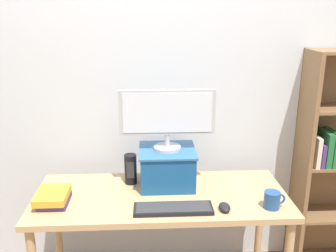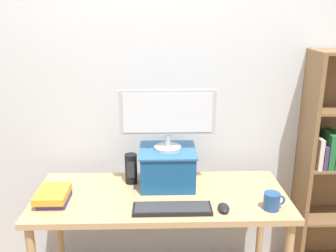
# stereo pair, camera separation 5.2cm
# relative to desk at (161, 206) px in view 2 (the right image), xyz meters

# --- Properties ---
(back_wall) EXTENTS (7.00, 0.08, 2.60)m
(back_wall) POSITION_rel_desk_xyz_m (0.00, 0.50, 0.61)
(back_wall) COLOR silver
(back_wall) RESTS_ON ground_plane
(desk) EXTENTS (1.54, 0.65, 0.77)m
(desk) POSITION_rel_desk_xyz_m (0.00, 0.00, 0.00)
(desk) COLOR tan
(desk) RESTS_ON ground_plane
(riser_box) EXTENTS (0.36, 0.34, 0.24)m
(riser_box) POSITION_rel_desk_xyz_m (0.05, 0.14, 0.21)
(riser_box) COLOR #195189
(riser_box) RESTS_ON desk
(computer_monitor) EXTENTS (0.59, 0.17, 0.38)m
(computer_monitor) POSITION_rel_desk_xyz_m (0.05, 0.14, 0.54)
(computer_monitor) COLOR #B7B7BA
(computer_monitor) RESTS_ON riser_box
(keyboard) EXTENTS (0.44, 0.14, 0.02)m
(keyboard) POSITION_rel_desk_xyz_m (0.06, -0.20, 0.10)
(keyboard) COLOR black
(keyboard) RESTS_ON desk
(computer_mouse) EXTENTS (0.06, 0.10, 0.04)m
(computer_mouse) POSITION_rel_desk_xyz_m (0.35, -0.21, 0.10)
(computer_mouse) COLOR black
(computer_mouse) RESTS_ON desk
(book_stack) EXTENTS (0.18, 0.23, 0.07)m
(book_stack) POSITION_rel_desk_xyz_m (-0.63, -0.08, 0.12)
(book_stack) COLOR #4C336B
(book_stack) RESTS_ON desk
(coffee_mug) EXTENTS (0.12, 0.09, 0.10)m
(coffee_mug) POSITION_rel_desk_xyz_m (0.62, -0.20, 0.13)
(coffee_mug) COLOR #234C84
(coffee_mug) RESTS_ON desk
(desk_speaker) EXTENTS (0.08, 0.08, 0.20)m
(desk_speaker) POSITION_rel_desk_xyz_m (-0.19, 0.17, 0.18)
(desk_speaker) COLOR black
(desk_speaker) RESTS_ON desk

